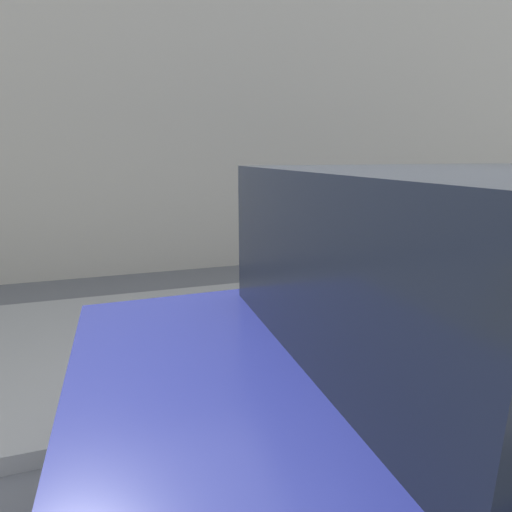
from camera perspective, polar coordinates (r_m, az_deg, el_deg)
name	(u,v)px	position (r m, az deg, el deg)	size (l,w,h in m)	color
sidewalk	(199,337)	(4.19, -8.18, -11.35)	(24.00, 2.80, 0.13)	#9E9B96
building_facade	(159,46)	(6.83, -13.68, 27.12)	(24.00, 0.30, 6.85)	beige
parking_meter	(256,235)	(2.88, 0.00, 3.07)	(0.20, 0.14, 1.57)	slate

